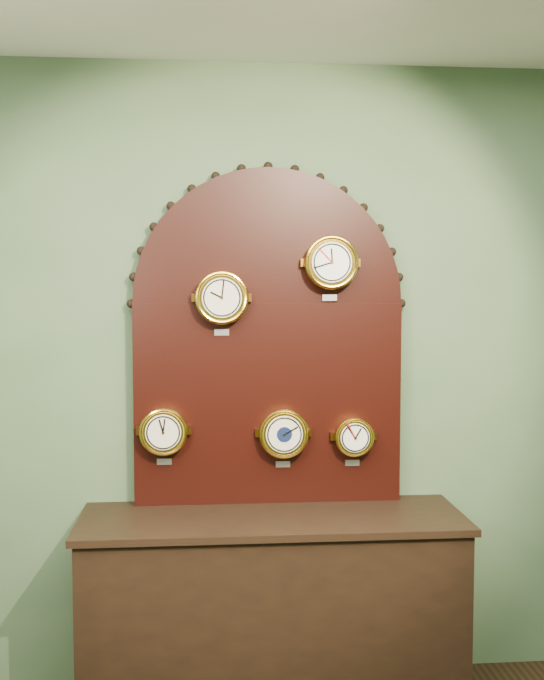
{
  "coord_description": "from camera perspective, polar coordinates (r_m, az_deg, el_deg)",
  "views": [
    {
      "loc": [
        -0.27,
        -1.01,
        1.81
      ],
      "look_at": [
        0.0,
        2.25,
        1.58
      ],
      "focal_mm": 41.04,
      "sensor_mm": 36.0,
      "label": 1
    }
  ],
  "objects": [
    {
      "name": "tide_clock",
      "position": [
        3.52,
        6.03,
        -7.07
      ],
      "size": [
        0.18,
        0.08,
        0.23
      ],
      "color": "gold",
      "rests_on": "display_board"
    },
    {
      "name": "arabic_clock",
      "position": [
        3.44,
        4.35,
        5.68
      ],
      "size": [
        0.24,
        0.08,
        0.29
      ],
      "color": "gold",
      "rests_on": "display_board"
    },
    {
      "name": "roman_clock",
      "position": [
        3.4,
        -3.71,
        3.11
      ],
      "size": [
        0.23,
        0.08,
        0.28
      ],
      "color": "gold",
      "rests_on": "display_board"
    },
    {
      "name": "barometer",
      "position": [
        3.47,
        0.86,
        -6.86
      ],
      "size": [
        0.22,
        0.08,
        0.27
      ],
      "color": "gold",
      "rests_on": "display_board"
    },
    {
      "name": "display_board",
      "position": [
        3.48,
        -0.28,
        0.98
      ],
      "size": [
        1.26,
        0.06,
        1.53
      ],
      "color": "black",
      "rests_on": "shop_counter"
    },
    {
      "name": "wall_back",
      "position": [
        3.54,
        -0.34,
        -2.63
      ],
      "size": [
        4.0,
        0.0,
        4.0
      ],
      "primitive_type": "plane",
      "rotation": [
        1.57,
        0.0,
        0.0
      ],
      "color": "#496444",
      "rests_on": "ground"
    },
    {
      "name": "hygrometer",
      "position": [
        3.46,
        -7.96,
        -6.65
      ],
      "size": [
        0.21,
        0.08,
        0.26
      ],
      "color": "gold",
      "rests_on": "display_board"
    },
    {
      "name": "shop_counter",
      "position": [
        3.54,
        0.03,
        -19.43
      ],
      "size": [
        1.6,
        0.5,
        0.8
      ],
      "primitive_type": "cube",
      "color": "black",
      "rests_on": "ground_plane"
    }
  ]
}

